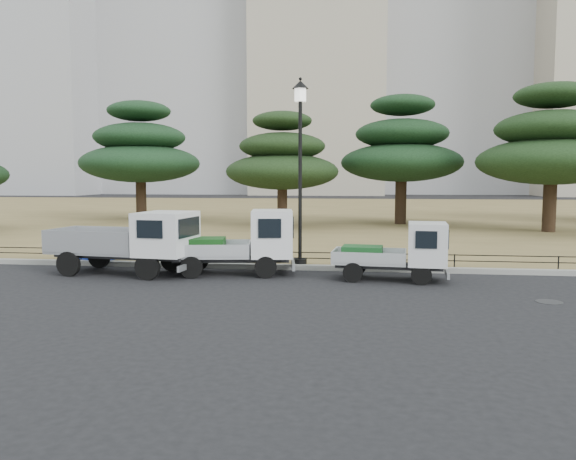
# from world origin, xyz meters

# --- Properties ---
(ground) EXTENTS (220.00, 220.00, 0.00)m
(ground) POSITION_xyz_m (0.00, 0.00, 0.00)
(ground) COLOR black
(lawn) EXTENTS (120.00, 56.00, 0.15)m
(lawn) POSITION_xyz_m (0.00, 30.60, 0.07)
(lawn) COLOR olive
(lawn) RESTS_ON ground
(curb) EXTENTS (120.00, 0.25, 0.16)m
(curb) POSITION_xyz_m (0.00, 2.60, 0.08)
(curb) COLOR gray
(curb) RESTS_ON ground
(truck_large) EXTENTS (4.45, 2.15, 1.87)m
(truck_large) POSITION_xyz_m (-4.59, 1.18, 1.04)
(truck_large) COLOR black
(truck_large) RESTS_ON ground
(truck_kei_front) EXTENTS (3.77, 2.02, 1.90)m
(truck_kei_front) POSITION_xyz_m (-1.32, 1.62, 0.95)
(truck_kei_front) COLOR black
(truck_kei_front) RESTS_ON ground
(truck_kei_rear) EXTENTS (3.20, 1.57, 1.62)m
(truck_kei_rear) POSITION_xyz_m (3.22, 1.18, 0.81)
(truck_kei_rear) COLOR black
(truck_kei_rear) RESTS_ON ground
(street_lamp) EXTENTS (0.51, 0.51, 5.69)m
(street_lamp) POSITION_xyz_m (0.27, 2.90, 4.00)
(street_lamp) COLOR black
(street_lamp) RESTS_ON lawn
(pipe_fence) EXTENTS (38.00, 0.04, 0.40)m
(pipe_fence) POSITION_xyz_m (0.00, 2.75, 0.44)
(pipe_fence) COLOR black
(pipe_fence) RESTS_ON lawn
(tarp_pile) EXTENTS (1.65, 1.42, 0.93)m
(tarp_pile) POSITION_xyz_m (-6.57, 3.14, 0.52)
(tarp_pile) COLOR #142D9E
(tarp_pile) RESTS_ON lawn
(manhole) EXTENTS (0.60, 0.60, 0.01)m
(manhole) POSITION_xyz_m (6.50, -1.20, 0.01)
(manhole) COLOR #2D2D30
(manhole) RESTS_ON ground
(pine_west_near) EXTENTS (7.58, 7.58, 7.58)m
(pine_west_near) POSITION_xyz_m (-11.89, 20.10, 4.52)
(pine_west_near) COLOR black
(pine_west_near) RESTS_ON lawn
(pine_center_left) EXTENTS (6.27, 6.27, 6.38)m
(pine_center_left) POSITION_xyz_m (-2.19, 16.52, 3.83)
(pine_center_left) COLOR black
(pine_center_left) RESTS_ON lawn
(pine_center_right) EXTENTS (7.07, 7.07, 7.51)m
(pine_center_right) POSITION_xyz_m (4.52, 19.00, 4.50)
(pine_center_right) COLOR black
(pine_center_right) RESTS_ON lawn
(pine_east_near) EXTENTS (7.31, 7.31, 7.39)m
(pine_east_near) POSITION_xyz_m (11.59, 15.02, 4.41)
(pine_east_near) COLOR black
(pine_east_near) RESTS_ON lawn
(tower_far_west) EXTENTS (24.00, 20.00, 65.00)m
(tower_far_west) POSITION_xyz_m (-55.00, 80.00, 32.50)
(tower_far_west) COLOR #A0A0A5
(tower_far_west) RESTS_ON ground
(tower_center_left) EXTENTS (22.00, 20.00, 55.00)m
(tower_center_left) POSITION_xyz_m (-5.00, 85.00, 27.50)
(tower_center_left) COLOR #AAA08C
(tower_center_left) RESTS_ON ground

